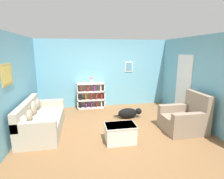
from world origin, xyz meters
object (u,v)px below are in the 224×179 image
bookshelf (91,96)px  couch (41,121)px  coffee_table (120,133)px  vase (91,79)px  recliner_chair (185,118)px  dog (129,113)px

bookshelf → couch: bearing=-128.2°
coffee_table → bookshelf: bearing=100.4°
coffee_table → vase: vase is taller
recliner_chair → vase: bearing=134.2°
coffee_table → dog: 1.60m
recliner_chair → coffee_table: size_ratio=1.45×
recliner_chair → coffee_table: recliner_chair is taller
vase → recliner_chair: bearing=-45.8°
recliner_chair → couch: bearing=171.2°
couch → vase: bearing=51.1°
coffee_table → vase: 2.95m
bookshelf → dog: bookshelf is taller
recliner_chair → dog: (-1.27, 1.16, -0.18)m
couch → bookshelf: bookshelf is taller
bookshelf → coffee_table: size_ratio=1.45×
couch → bookshelf: bearing=51.8°
bookshelf → coffee_table: bearing=-79.6°
bookshelf → vase: bearing=-50.0°
bookshelf → recliner_chair: 3.47m
bookshelf → vase: size_ratio=4.18×
recliner_chair → dog: 1.73m
coffee_table → vase: size_ratio=2.89×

